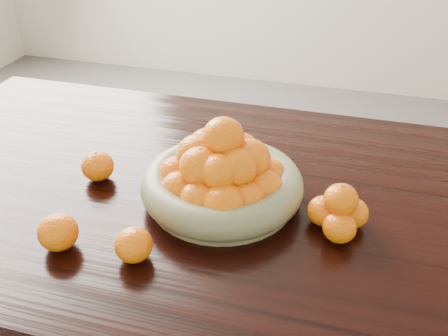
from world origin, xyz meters
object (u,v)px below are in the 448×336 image
(dining_table, at_px, (244,224))
(fruit_bowl, at_px, (222,176))
(orange_pyramid, at_px, (339,212))
(loose_orange_0, at_px, (98,166))

(dining_table, distance_m, fruit_bowl, 0.17)
(dining_table, height_order, fruit_bowl, fruit_bowl)
(dining_table, relative_size, orange_pyramid, 15.09)
(dining_table, distance_m, orange_pyramid, 0.27)
(fruit_bowl, height_order, orange_pyramid, fruit_bowl)
(dining_table, xyz_separation_m, fruit_bowl, (-0.05, -0.03, 0.16))
(fruit_bowl, bearing_deg, orange_pyramid, -8.52)
(dining_table, height_order, loose_orange_0, loose_orange_0)
(fruit_bowl, xyz_separation_m, orange_pyramid, (0.27, -0.04, -0.02))
(dining_table, bearing_deg, orange_pyramid, -17.94)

